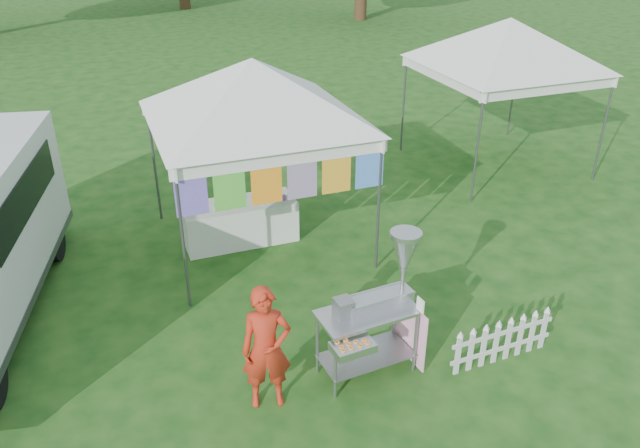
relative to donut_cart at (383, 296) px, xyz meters
name	(u,v)px	position (x,y,z in m)	size (l,w,h in m)	color
ground	(342,376)	(-0.48, 0.01, -1.04)	(120.00, 120.00, 0.00)	#144313
canopy_main	(252,59)	(-0.48, 3.50, 1.95)	(4.24, 4.24, 3.45)	#59595E
canopy_right	(511,18)	(5.02, 5.01, 1.95)	(4.24, 4.24, 3.45)	#59595E
donut_cart	(383,296)	(0.00, 0.00, 0.00)	(1.26, 0.96, 1.76)	gray
vendor	(266,349)	(-1.41, -0.08, -0.29)	(0.54, 0.36, 1.49)	red
picket_fence	(502,342)	(1.43, -0.41, -0.75)	(1.44, 0.08, 0.56)	silver
display_table	(240,222)	(-0.78, 3.64, -0.70)	(1.80, 0.70, 0.69)	white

